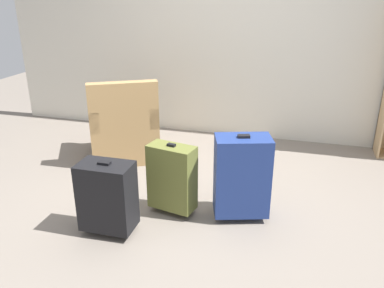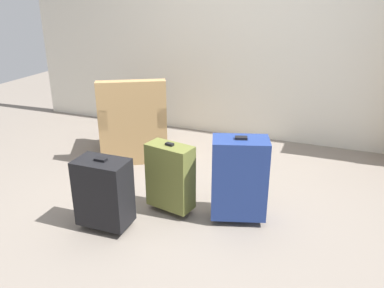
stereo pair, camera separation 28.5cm
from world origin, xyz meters
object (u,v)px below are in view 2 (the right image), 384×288
at_px(suitcase_navy_blue, 239,178).
at_px(suitcase_olive, 170,177).
at_px(armchair, 134,128).
at_px(mug, 178,165).
at_px(suitcase_black, 104,192).

bearing_deg(suitcase_navy_blue, suitcase_olive, -172.06).
bearing_deg(armchair, mug, -18.06).
relative_size(suitcase_navy_blue, suitcase_olive, 1.17).
xyz_separation_m(armchair, suitcase_olive, (0.88, -0.98, 0.01)).
bearing_deg(armchair, suitcase_black, -69.95).
bearing_deg(suitcase_black, armchair, 110.05).
bearing_deg(armchair, suitcase_navy_blue, -31.94).
bearing_deg(suitcase_black, suitcase_olive, 47.18).
height_order(mug, suitcase_olive, suitcase_olive).
bearing_deg(mug, suitcase_navy_blue, -40.12).
xyz_separation_m(mug, suitcase_navy_blue, (0.83, -0.70, 0.33)).
height_order(armchair, mug, armchair).
xyz_separation_m(mug, suitcase_black, (-0.11, -1.18, 0.26)).
bearing_deg(suitcase_olive, mug, 109.15).
bearing_deg(suitcase_olive, suitcase_black, -132.82).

